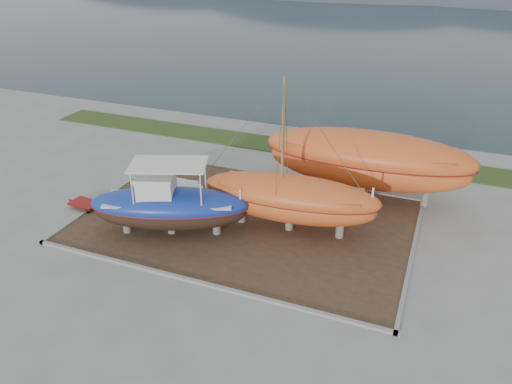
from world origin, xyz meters
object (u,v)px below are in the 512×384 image
at_px(white_dinghy, 167,190).
at_px(red_trailer, 85,205).
at_px(orange_sailboat, 292,158).
at_px(orange_bare_hull, 366,166).
at_px(blue_caique, 169,199).

height_order(white_dinghy, red_trailer, white_dinghy).
xyz_separation_m(orange_sailboat, red_trailer, (-12.06, -2.12, -4.08)).
relative_size(orange_sailboat, orange_bare_hull, 0.77).
bearing_deg(orange_sailboat, white_dinghy, 172.56).
bearing_deg(white_dinghy, red_trailer, -157.24).
height_order(orange_bare_hull, red_trailer, orange_bare_hull).
distance_m(orange_bare_hull, red_trailer, 16.95).
bearing_deg(red_trailer, orange_bare_hull, 31.61).
bearing_deg(red_trailer, blue_caique, 0.01).
xyz_separation_m(white_dinghy, orange_bare_hull, (10.98, 4.87, 1.36)).
bearing_deg(orange_sailboat, orange_bare_hull, 56.12).
bearing_deg(red_trailer, orange_sailboat, 15.32).
height_order(orange_sailboat, red_trailer, orange_sailboat).
bearing_deg(orange_bare_hull, blue_caique, -139.50).
xyz_separation_m(blue_caique, white_dinghy, (-2.13, 3.16, -1.35)).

